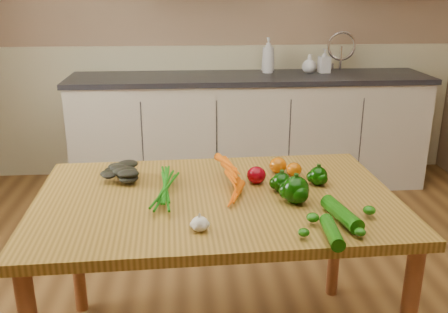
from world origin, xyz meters
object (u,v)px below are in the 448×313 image
object	(u,v)px
table	(216,215)
zucchini_b	(332,232)
tomato_b	(278,165)
soap_bottle_c	(309,64)
pepper_b	(318,176)
leafy_greens	(118,169)
tomato_c	(294,169)
carrot_bunch	(211,182)
soap_bottle_b	(324,61)
tomato_a	(256,175)
pepper_c	(296,190)
zucchini_a	(342,214)
pepper_a	(282,182)
soap_bottle_a	(268,55)

from	to	relation	value
table	zucchini_b	distance (m)	0.54
tomato_b	zucchini_b	bearing A→B (deg)	-83.84
soap_bottle_c	pepper_b	world-z (taller)	soap_bottle_c
leafy_greens	tomato_c	distance (m)	0.77
zucchini_b	carrot_bunch	bearing A→B (deg)	130.29
soap_bottle_b	tomato_c	distance (m)	2.08
zucchini_b	table	bearing A→B (deg)	132.86
carrot_bunch	pepper_b	distance (m)	0.45
soap_bottle_b	tomato_a	distance (m)	2.21
pepper_b	pepper_c	world-z (taller)	pepper_c
leafy_greens	zucchini_a	size ratio (longest dim) A/B	0.92
carrot_bunch	tomato_c	world-z (taller)	carrot_bunch
soap_bottle_b	carrot_bunch	distance (m)	2.34
table	leafy_greens	world-z (taller)	leafy_greens
carrot_bunch	pepper_b	xyz separation A→B (m)	(0.45, 0.03, 0.00)
carrot_bunch	tomato_a	distance (m)	0.21
soap_bottle_b	pepper_c	size ratio (longest dim) A/B	1.82
pepper_a	zucchini_b	xyz separation A→B (m)	(0.09, -0.41, -0.02)
tomato_c	zucchini_b	bearing A→B (deg)	-89.50
pepper_b	zucchini_b	xyz separation A→B (m)	(-0.07, -0.47, -0.02)
carrot_bunch	soap_bottle_b	bearing A→B (deg)	62.00
leafy_greens	table	bearing A→B (deg)	-26.30
pepper_b	zucchini_a	world-z (taller)	pepper_b
pepper_b	zucchini_b	distance (m)	0.48
tomato_a	leafy_greens	bearing A→B (deg)	172.18
soap_bottle_b	leafy_greens	bearing A→B (deg)	46.71
carrot_bunch	zucchini_b	bearing A→B (deg)	-51.67
pepper_a	tomato_c	distance (m)	0.19
carrot_bunch	pepper_b	bearing A→B (deg)	1.42
leafy_greens	pepper_c	world-z (taller)	pepper_c
soap_bottle_a	soap_bottle_b	size ratio (longest dim) A/B	1.46
soap_bottle_a	leafy_greens	size ratio (longest dim) A/B	1.37
pepper_a	tomato_b	size ratio (longest dim) A/B	1.03
tomato_a	tomato_b	distance (m)	0.16
soap_bottle_a	tomato_c	xyz separation A→B (m)	(-0.20, -1.99, -0.24)
carrot_bunch	tomato_b	size ratio (longest dim) A/B	3.42
tomato_a	zucchini_b	world-z (taller)	tomato_a
soap_bottle_b	tomato_c	xyz separation A→B (m)	(-0.65, -1.96, -0.20)
table	tomato_a	xyz separation A→B (m)	(0.18, 0.12, 0.12)
soap_bottle_a	pepper_a	world-z (taller)	soap_bottle_a
soap_bottle_c	zucchini_b	size ratio (longest dim) A/B	0.79
leafy_greens	tomato_a	xyz separation A→B (m)	(0.59, -0.08, -0.01)
tomato_b	zucchini_b	distance (m)	0.63
tomato_b	zucchini_a	bearing A→B (deg)	-74.61
table	tomato_a	size ratio (longest dim) A/B	18.13
tomato_b	zucchini_b	world-z (taller)	tomato_b
leafy_greens	zucchini_a	bearing A→B (deg)	-28.88
pepper_b	tomato_b	size ratio (longest dim) A/B	1.01
pepper_c	tomato_c	world-z (taller)	pepper_c
soap_bottle_c	pepper_c	bearing A→B (deg)	133.72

